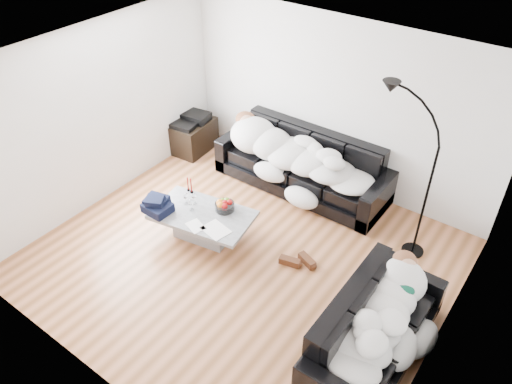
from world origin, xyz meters
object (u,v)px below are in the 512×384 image
Objects in this scene: sleeper_back at (301,153)px; fruit_bowl at (225,205)px; av_cabinet at (193,136)px; coffee_table at (203,225)px; floor_lamp at (428,192)px; sleeper_right at (379,314)px; sofa_back at (302,163)px; shoes at (298,261)px; sofa_right at (376,328)px; candle_right at (191,186)px; wine_glass_a at (194,199)px; wine_glass_c at (191,205)px; candle_left at (188,184)px; wine_glass_b at (186,199)px; stereo at (192,119)px.

fruit_bowl is (-0.28, -1.46, -0.18)m from sleeper_back.
fruit_bowl is at bearing -41.35° from av_cabinet.
floor_lamp is at bearing 29.73° from coffee_table.
fruit_bowl is (-2.50, 0.60, -0.15)m from sleeper_right.
shoes is at bearing -59.22° from sofa_back.
av_cabinet is (-4.31, 1.96, -0.36)m from sleeper_right.
sleeper_right reaches higher than sofa_right.
sleeper_back is 1.76m from shoes.
sleeper_right is at bearing -11.21° from candle_right.
wine_glass_c is at bearing -61.32° from wine_glass_a.
av_cabinet is (-1.19, 1.34, -0.25)m from candle_right.
coffee_table is 5.56× the size of candle_right.
sleeper_back is 1.38× the size of sleeper_right.
candle_left is (-0.97, -1.44, -0.15)m from sleeper_back.
candle_right is (-0.19, 0.16, 0.04)m from wine_glass_a.
candle_right is (-3.12, 0.62, -0.11)m from sleeper_right.
coffee_table is at bearing -127.43° from fruit_bowl.
sleeper_right is at bearing -13.47° from fruit_bowl.
fruit_bowl is 0.55m from wine_glass_b.
sleeper_right is 0.83× the size of floor_lamp.
sofa_right reaches higher than av_cabinet.
sleeper_back is at bearing 47.11° from sleeper_right.
wine_glass_b is 0.81× the size of candle_left.
sleeper_back is 1.74m from candle_left.
sofa_right reaches higher than candle_right.
wine_glass_c is (-0.35, -0.27, 0.00)m from fruit_bowl.
coffee_table is 2.93m from floor_lamp.
av_cabinet is (-4.31, 1.96, -0.13)m from sofa_right.
wine_glass_c is 0.72× the size of candle_right.
floor_lamp is (-0.24, 1.76, 0.60)m from sofa_right.
coffee_table is at bearing -28.45° from candle_left.
candle_right is at bearing 132.08° from wine_glass_c.
sleeper_right is 4.74m from stereo.
fruit_bowl is 1.63× the size of wine_glass_a.
floor_lamp reaches higher than candle_right.
sleeper_right is at bearing -43.57° from sofa_back.
sofa_right is at bearing -43.57° from sofa_back.
candle_right is (-3.12, 0.62, 0.12)m from sofa_right.
sofa_right is at bearing -6.55° from wine_glass_c.
shoes is (1.51, 0.33, -0.42)m from wine_glass_c.
candle_right is at bearing 78.79° from sleeper_right.
sofa_right reaches higher than stereo.
shoes is at bearing 12.61° from coffee_table.
sofa_back is 0.21m from sleeper_back.
coffee_table is 2.89× the size of shoes.
coffee_table is 0.33m from wine_glass_c.
sofa_back is 1.40× the size of sofa_right.
candle_left is at bearing -124.00° from sleeper_back.
candle_right is at bearing 140.05° from wine_glass_a.
sleeper_back is at bearing 150.04° from floor_lamp.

